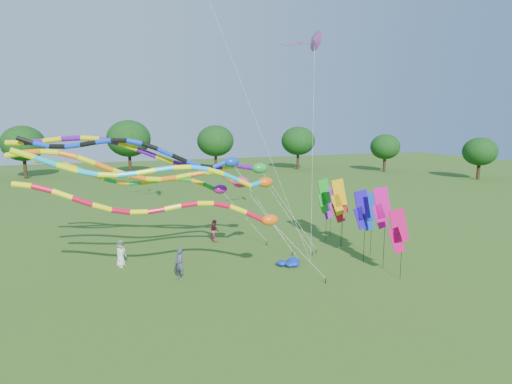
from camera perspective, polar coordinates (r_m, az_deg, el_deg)
name	(u,v)px	position (r m, az deg, el deg)	size (l,w,h in m)	color
ground	(306,298)	(21.60, 6.64, -13.91)	(160.00, 160.00, 0.00)	#295516
tree_ring	(319,193)	(20.96, 8.36, -0.09)	(118.60, 117.26, 9.45)	#382314
tube_kite_red	(181,209)	(21.22, -9.92, -2.23)	(14.33, 2.72, 6.46)	black
tube_kite_orange	(164,173)	(23.53, -12.15, 2.53)	(15.04, 1.59, 7.77)	black
tube_kite_purple	(172,157)	(25.27, -11.17, 4.56)	(17.24, 3.00, 8.43)	black
tube_kite_blue	(159,154)	(24.82, -12.83, 4.98)	(15.08, 2.23, 8.27)	black
tube_kite_cyan	(187,175)	(22.52, -9.15, 2.27)	(15.86, 2.12, 7.92)	black
tube_kite_green	(156,181)	(28.53, -13.14, 1.50)	(14.14, 2.95, 6.87)	black
delta_kite_high_c	(315,41)	(27.98, 7.82, 19.35)	(2.84, 3.27, 14.13)	black
banner_pole_red	(339,205)	(29.33, 11.07, -1.69)	(1.12, 0.46, 4.25)	black
banner_pole_blue_a	(362,210)	(26.40, 13.93, -2.33)	(1.16, 0.24, 4.56)	black
banner_pole_green	(324,196)	(30.37, 9.05, -0.54)	(1.16, 0.13, 4.63)	black
banner_pole_violet	(328,203)	(32.07, 9.53, -1.44)	(1.11, 0.50, 3.84)	black
banner_pole_orange	(339,197)	(28.87, 10.96, -0.69)	(1.16, 0.29, 4.84)	black
banner_pole_magenta_a	(398,231)	(24.23, 18.42, -4.97)	(1.09, 0.55, 3.97)	black
banner_pole_magenta_b	(382,208)	(25.55, 16.39, -2.04)	(1.10, 0.53, 4.90)	black
banner_pole_blue_b	(368,212)	(27.98, 14.73, -2.56)	(1.10, 0.52, 4.15)	black
blue_nylon_heap	(290,263)	(25.67, 4.50, -9.44)	(1.43, 1.37, 0.54)	#0D29AF
person_a	(121,254)	(26.78, -17.58, -7.85)	(0.78, 0.51, 1.60)	beige
person_b	(180,264)	(23.88, -10.13, -9.42)	(0.65, 0.42, 1.77)	#3A3E51
person_c	(214,231)	(30.99, -5.56, -5.14)	(0.77, 0.60, 1.58)	#9C384E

